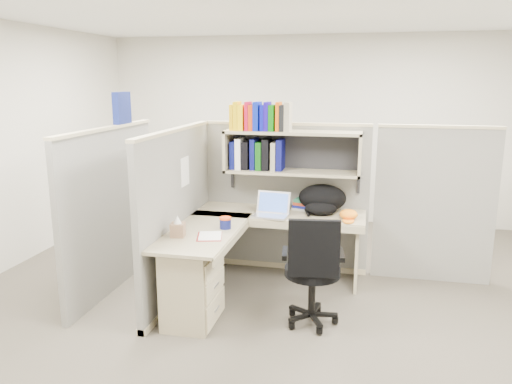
% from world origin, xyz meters
% --- Properties ---
extents(ground, '(6.00, 6.00, 0.00)m').
position_xyz_m(ground, '(0.00, 0.00, 0.00)').
color(ground, '#353029').
rests_on(ground, ground).
extents(room_shell, '(6.00, 6.00, 6.00)m').
position_xyz_m(room_shell, '(0.00, 0.00, 1.62)').
color(room_shell, beige).
rests_on(room_shell, ground).
extents(cubicle, '(3.79, 1.84, 1.95)m').
position_xyz_m(cubicle, '(-0.37, 0.45, 0.91)').
color(cubicle, slate).
rests_on(cubicle, ground).
extents(desk, '(1.74, 1.75, 0.73)m').
position_xyz_m(desk, '(-0.41, -0.29, 0.44)').
color(desk, tan).
rests_on(desk, ground).
extents(laptop, '(0.37, 0.37, 0.25)m').
position_xyz_m(laptop, '(-0.06, 0.38, 0.85)').
color(laptop, silver).
rests_on(laptop, desk).
extents(backpack, '(0.51, 0.41, 0.29)m').
position_xyz_m(backpack, '(0.42, 0.64, 0.88)').
color(backpack, black).
rests_on(backpack, desk).
extents(orange_cap, '(0.18, 0.21, 0.10)m').
position_xyz_m(orange_cap, '(0.70, 0.46, 0.78)').
color(orange_cap, orange).
rests_on(orange_cap, desk).
extents(snack_canister, '(0.11, 0.11, 0.11)m').
position_xyz_m(snack_canister, '(-0.39, -0.11, 0.79)').
color(snack_canister, '#0D134F').
rests_on(snack_canister, desk).
extents(tissue_box, '(0.14, 0.14, 0.19)m').
position_xyz_m(tissue_box, '(-0.73, -0.42, 0.82)').
color(tissue_box, '#8C694F').
rests_on(tissue_box, desk).
extents(mouse, '(0.11, 0.09, 0.04)m').
position_xyz_m(mouse, '(0.07, 0.48, 0.75)').
color(mouse, '#8FA3CB').
rests_on(mouse, desk).
extents(paper_cup, '(0.09, 0.09, 0.10)m').
position_xyz_m(paper_cup, '(0.01, 0.75, 0.78)').
color(paper_cup, silver).
rests_on(paper_cup, desk).
extents(book_stack, '(0.22, 0.27, 0.11)m').
position_xyz_m(book_stack, '(0.22, 0.77, 0.79)').
color(book_stack, slate).
rests_on(book_stack, desk).
extents(loose_paper, '(0.26, 0.30, 0.00)m').
position_xyz_m(loose_paper, '(-0.46, -0.35, 0.73)').
color(loose_paper, white).
rests_on(loose_paper, desk).
extents(task_chair, '(0.55, 0.50, 1.00)m').
position_xyz_m(task_chair, '(0.45, -0.40, 0.35)').
color(task_chair, black).
rests_on(task_chair, ground).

